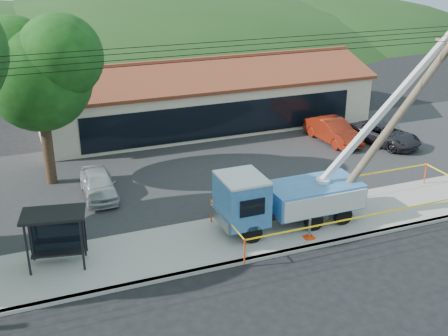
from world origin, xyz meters
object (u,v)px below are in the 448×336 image
car_red (332,143)px  bus_shelter (55,225)px  car_dark (384,146)px  leaning_pole (399,116)px  car_silver (100,198)px  utility_truck (288,194)px

car_red → bus_shelter: bearing=-159.0°
car_dark → car_red: bearing=136.0°
car_dark → bus_shelter: bearing=-176.5°
bus_shelter → car_red: size_ratio=0.58×
leaning_pole → bus_shelter: 15.50m
leaning_pole → car_red: size_ratio=1.91×
bus_shelter → car_dark: size_ratio=0.56×
bus_shelter → car_red: 19.82m
car_silver → utility_truck: bearing=-38.2°
car_red → car_dark: (2.80, -1.55, 0.00)m
leaning_pole → car_red: bearing=74.2°
car_dark → utility_truck: bearing=-160.8°
leaning_pole → car_red: leaning_pole is taller
utility_truck → car_dark: bearing=34.3°
utility_truck → car_dark: size_ratio=2.52×
utility_truck → leaning_pole: bearing=-4.4°
leaning_pole → car_silver: leaning_pole is taller
leaning_pole → car_silver: 14.97m
car_silver → car_red: 15.47m
car_silver → leaning_pole: bearing=-25.9°
utility_truck → car_dark: utility_truck is taller
utility_truck → leaning_pole: size_ratio=1.37×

